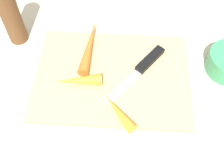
% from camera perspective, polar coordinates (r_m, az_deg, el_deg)
% --- Properties ---
extents(ground_plane, '(1.40, 1.40, 0.00)m').
position_cam_1_polar(ground_plane, '(0.67, -0.00, -0.58)').
color(ground_plane, '#C6B793').
extents(cutting_board, '(0.36, 0.26, 0.01)m').
position_cam_1_polar(cutting_board, '(0.67, -0.00, -0.29)').
color(cutting_board, tan).
rests_on(cutting_board, ground_plane).
extents(knife, '(0.14, 0.17, 0.01)m').
position_cam_1_polar(knife, '(0.68, 6.99, 2.44)').
color(knife, '#B7B7BC').
rests_on(knife, cutting_board).
extents(carrot_medium, '(0.11, 0.04, 0.03)m').
position_cam_1_polar(carrot_medium, '(0.64, -6.87, -1.12)').
color(carrot_medium, orange).
rests_on(carrot_medium, cutting_board).
extents(carrot_longest, '(0.04, 0.17, 0.03)m').
position_cam_1_polar(carrot_longest, '(0.70, -4.50, 6.01)').
color(carrot_longest, orange).
rests_on(carrot_longest, cutting_board).
extents(carrot_shortest, '(0.08, 0.09, 0.02)m').
position_cam_1_polar(carrot_shortest, '(0.60, 1.31, -7.47)').
color(carrot_shortest, orange).
rests_on(carrot_shortest, cutting_board).
extents(pepper_grinder, '(0.05, 0.05, 0.16)m').
position_cam_1_polar(pepper_grinder, '(0.73, -19.73, 11.25)').
color(pepper_grinder, brown).
rests_on(pepper_grinder, ground_plane).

